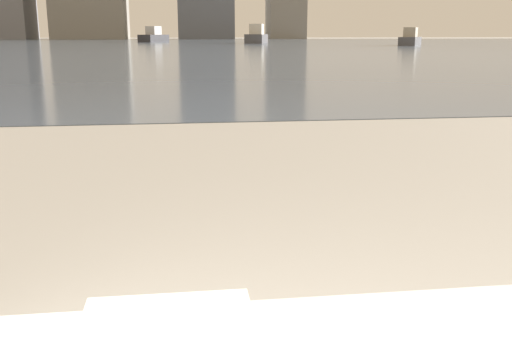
{
  "coord_description": "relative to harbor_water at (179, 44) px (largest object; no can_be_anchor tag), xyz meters",
  "views": [
    {
      "loc": [
        -0.18,
        0.03,
        1.07
      ],
      "look_at": [
        0.11,
        2.16,
        0.56
      ],
      "focal_mm": 40.0,
      "sensor_mm": 36.0,
      "label": 1
    }
  ],
  "objects": [
    {
      "name": "harbor_water",
      "position": [
        0.0,
        0.0,
        0.0
      ],
      "size": [
        180.0,
        110.0,
        0.01
      ],
      "color": "slate",
      "rests_on": "ground_plane"
    },
    {
      "name": "harbor_boat_1",
      "position": [
        -3.16,
        13.35,
        0.69
      ],
      "size": [
        3.83,
        5.45,
        1.94
      ],
      "color": "#2D2D33",
      "rests_on": "harbor_water"
    },
    {
      "name": "harbor_boat_3",
      "position": [
        8.54,
        2.4,
        0.74
      ],
      "size": [
        3.32,
        5.86,
        2.08
      ],
      "color": "#4C4C51",
      "rests_on": "harbor_water"
    },
    {
      "name": "harbor_boat_4",
      "position": [
        20.72,
        -11.39,
        0.57
      ],
      "size": [
        3.43,
        4.41,
        1.6
      ],
      "color": "#4C4C51",
      "rests_on": "harbor_water"
    }
  ]
}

